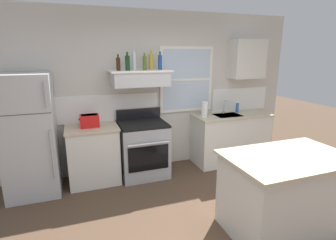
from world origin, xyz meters
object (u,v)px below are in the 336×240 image
refrigerator (30,136)px  bottle_clear_tall (134,61)px  paper_towel_roll (205,109)px  kitchen_island (285,193)px  stove_range (143,149)px  toaster (90,121)px  bottle_champagne_gold_foil (151,62)px  bottle_olive_oil_square (145,63)px  bottle_brown_stout (118,64)px  bottle_blue_liqueur (160,62)px  dish_soap_bottle (237,108)px  bottle_dark_green_wine (128,63)px

refrigerator → bottle_clear_tall: size_ratio=5.09×
paper_towel_roll → kitchen_island: (0.04, -1.95, -0.59)m
stove_range → kitchen_island: bearing=-58.5°
refrigerator → toaster: refrigerator is taller
refrigerator → bottle_champagne_gold_foil: size_ratio=5.68×
refrigerator → paper_towel_roll: bearing=1.2°
kitchen_island → toaster: bearing=135.5°
bottle_olive_oil_square → kitchen_island: bearing=-61.1°
bottle_brown_stout → bottle_olive_oil_square: bottle_olive_oil_square is taller
bottle_blue_liqueur → bottle_clear_tall: bearing=178.4°
refrigerator → bottle_brown_stout: 1.64m
stove_range → bottle_clear_tall: 1.43m
stove_range → bottle_blue_liqueur: size_ratio=3.79×
bottle_champagne_gold_foil → bottle_blue_liqueur: size_ratio=1.07×
refrigerator → toaster: bearing=4.7°
refrigerator → bottle_clear_tall: bottle_clear_tall is taller
paper_towel_roll → dish_soap_bottle: (0.74, 0.10, -0.04)m
refrigerator → bottle_brown_stout: bottle_brown_stout is taller
refrigerator → bottle_olive_oil_square: size_ratio=6.49×
stove_range → bottle_dark_green_wine: 1.41m
stove_range → paper_towel_roll: 1.28m
stove_range → bottle_champagne_gold_foil: size_ratio=3.55×
bottle_champagne_gold_foil → stove_range: bearing=-142.3°
stove_range → bottle_olive_oil_square: bottle_olive_oil_square is taller
bottle_olive_oil_square → refrigerator: bearing=-176.6°
bottle_clear_tall → bottle_champagne_gold_foil: bearing=1.4°
bottle_olive_oil_square → paper_towel_roll: size_ratio=1.00×
bottle_dark_green_wine → paper_towel_roll: bottle_dark_green_wine is taller
toaster → bottle_dark_green_wine: bearing=2.3°
stove_range → bottle_champagne_gold_foil: bottle_champagne_gold_foil is taller
refrigerator → bottle_olive_oil_square: (1.72, 0.10, 0.98)m
bottle_clear_tall → paper_towel_roll: size_ratio=1.27×
bottle_champagne_gold_foil → paper_towel_roll: (0.93, -0.12, -0.83)m
refrigerator → stove_range: refrigerator is taller
refrigerator → bottle_dark_green_wine: 1.76m
stove_range → dish_soap_bottle: same height
bottle_clear_tall → bottle_blue_liqueur: bearing=-1.6°
bottle_blue_liqueur → bottle_olive_oil_square: bearing=-168.2°
refrigerator → bottle_brown_stout: (1.31, 0.13, 0.97)m
bottle_blue_liqueur → kitchen_island: bearing=-68.1°
stove_range → bottle_clear_tall: (-0.08, 0.15, 1.42)m
refrigerator → bottle_champagne_gold_foil: bearing=5.5°
bottle_clear_tall → bottle_olive_oil_square: bottle_clear_tall is taller
bottle_clear_tall → bottle_champagne_gold_foil: size_ratio=1.12×
toaster → dish_soap_bottle: 2.70m
refrigerator → bottle_clear_tall: (1.57, 0.17, 1.02)m
bottle_dark_green_wine → kitchen_island: bottle_dark_green_wine is taller
toaster → bottle_dark_green_wine: 1.06m
stove_range → bottle_champagne_gold_foil: (0.20, 0.16, 1.41)m
bottle_olive_oil_square → dish_soap_bottle: bearing=1.8°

